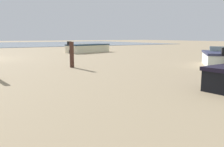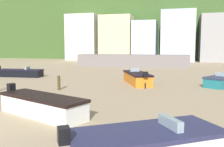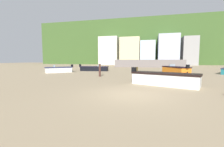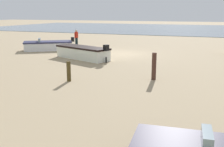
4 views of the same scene
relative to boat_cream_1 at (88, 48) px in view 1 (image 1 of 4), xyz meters
name	(u,v)px [view 1 (image 1 of 4)]	position (x,y,z in m)	size (l,w,h in m)	color
boat_cream_1	(88,48)	(0.00, 0.00, 0.00)	(5.17, 3.19, 1.18)	beige
boat_white_4	(219,59)	(-1.19, 14.47, -0.03)	(3.66, 3.55, 1.11)	white
mooring_post_mid_beach	(72,55)	(6.14, 10.87, 0.24)	(0.22, 0.22, 1.36)	#452A23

